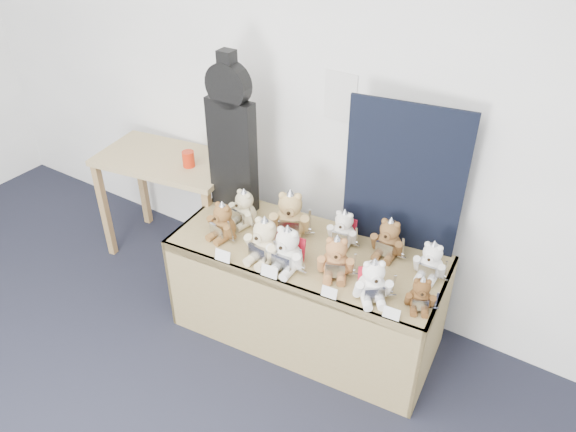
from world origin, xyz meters
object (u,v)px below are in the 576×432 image
Objects in this scene: guitar_case at (232,136)px; display_table at (302,275)px; teddy_front_far_left at (223,222)px; teddy_front_left at (265,242)px; teddy_back_end at (431,262)px; teddy_back_centre_right at (343,229)px; side_table at (169,173)px; teddy_front_centre at (287,251)px; teddy_front_end at (421,295)px; red_cup at (188,159)px; teddy_front_right at (336,259)px; teddy_front_far_right at (373,282)px; teddy_back_centre_left at (290,216)px; teddy_back_right at (389,239)px; teddy_back_left at (244,209)px.

display_table is at bearing -20.85° from guitar_case.
teddy_front_far_left is 0.34m from teddy_front_left.
teddy_back_end is at bearing -2.10° from guitar_case.
side_table is at bearing 171.20° from teddy_back_centre_right.
guitar_case reaches higher than side_table.
side_table is 1.35m from teddy_front_centre.
display_table is 6.70× the size of teddy_back_end.
teddy_front_far_left is 1.24× the size of teddy_front_end.
teddy_front_left reaches higher than red_cup.
teddy_front_right is 0.30m from teddy_back_centre_right.
teddy_back_centre_left is at bearing 122.87° from teddy_front_far_right.
red_cup is 1.76m from teddy_back_end.
side_table is at bearing 147.56° from teddy_back_centre_left.
side_table is 1.14m from teddy_back_centre_left.
display_table is at bearing -63.78° from teddy_back_centre_left.
teddy_front_centre reaches higher than teddy_front_right.
teddy_front_left is at bearing 163.41° from teddy_front_end.
display_table is at bearing 81.82° from teddy_front_centre.
teddy_front_far_right is at bearing -39.71° from teddy_front_right.
red_cup is 1.84m from teddy_front_end.
teddy_back_right is (0.41, 0.27, 0.26)m from display_table.
teddy_back_centre_right is at bearing -1.77° from red_cup.
teddy_front_centre is 1.22× the size of teddy_back_end.
teddy_back_centre_left reaches higher than teddy_front_far_left.
teddy_front_right is at bearing -16.34° from display_table.
side_table is 3.89× the size of teddy_back_right.
teddy_front_right is 0.52m from teddy_back_end.
teddy_back_centre_right reaches higher than teddy_front_end.
guitar_case reaches higher than teddy_front_right.
teddy_back_right is 0.28m from teddy_back_end.
side_table is at bearing 147.96° from teddy_front_end.
guitar_case is at bearing -14.40° from side_table.
teddy_front_far_right is (0.99, -0.01, 0.00)m from teddy_front_far_left.
side_table is 9.53× the size of red_cup.
teddy_back_centre_left reaches higher than red_cup.
teddy_back_centre_right is 1.02× the size of teddy_back_end.
guitar_case is 1.39m from teddy_back_end.
teddy_front_left reaches higher than teddy_back_left.
teddy_front_centre is 1.10× the size of teddy_front_far_right.
teddy_front_end is (0.74, 0.10, -0.04)m from teddy_front_centre.
guitar_case is at bearing 138.14° from teddy_front_right.
teddy_front_far_right is (0.66, 0.03, -0.01)m from teddy_front_left.
guitar_case is 3.06× the size of teddy_back_centre_left.
teddy_front_far_left and teddy_back_left have the same top height.
teddy_front_centre is at bearing 175.20° from teddy_front_right.
display_table is 0.57m from teddy_front_far_left.
teddy_front_far_right is (1.14, -0.33, -0.39)m from guitar_case.
teddy_front_right reaches higher than red_cup.
display_table is 0.36m from teddy_front_right.
teddy_front_end is at bearing -25.03° from teddy_front_right.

